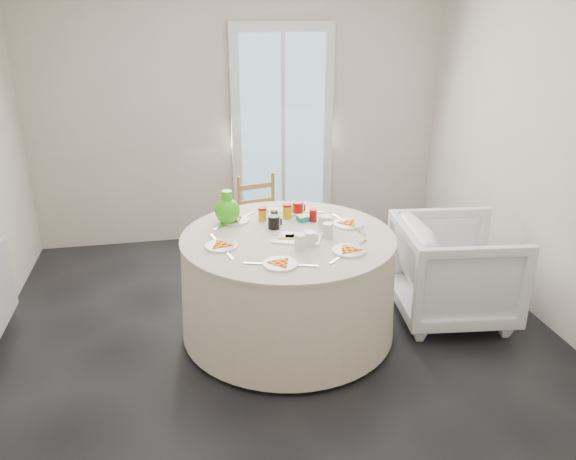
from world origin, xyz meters
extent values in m
plane|color=black|center=(0.00, 0.00, 0.00)|extent=(4.00, 4.00, 0.00)
cube|color=#BCB5A3|center=(0.00, 2.00, 1.30)|extent=(4.00, 0.02, 2.60)
cube|color=#BCB5A3|center=(2.00, 0.00, 1.30)|extent=(0.02, 4.00, 2.60)
cube|color=silver|center=(0.40, 1.95, 1.05)|extent=(1.00, 0.08, 2.10)
cylinder|color=beige|center=(0.08, 0.06, 0.38)|extent=(1.52, 1.52, 0.77)
imported|color=white|center=(1.35, 0.04, 0.39)|extent=(0.86, 0.90, 0.84)
cube|color=#008A7F|center=(0.26, 0.32, 0.79)|extent=(0.12, 0.10, 0.04)
camera|label=1|loc=(-0.61, -3.43, 2.22)|focal=35.00mm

